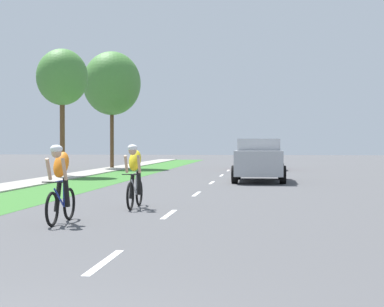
{
  "coord_description": "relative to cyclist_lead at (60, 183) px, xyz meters",
  "views": [
    {
      "loc": [
        2.16,
        -3.68,
        1.61
      ],
      "look_at": [
        -0.94,
        22.29,
        1.17
      ],
      "focal_mm": 57.48,
      "sensor_mm": 36.0,
      "label": 1
    }
  ],
  "objects": [
    {
      "name": "street_tree_near",
      "position": [
        -5.7,
        16.93,
        3.96
      ],
      "size": [
        2.48,
        2.48,
        6.18
      ],
      "color": "brown",
      "rests_on": "ground_plane"
    },
    {
      "name": "cyclist_trailing",
      "position": [
        0.86,
        3.04,
        0.0
      ],
      "size": [
        0.42,
        1.72,
        1.58
      ],
      "color": "black",
      "rests_on": "ground_plane"
    },
    {
      "name": "cyclist_lead",
      "position": [
        0.0,
        0.0,
        0.0
      ],
      "size": [
        0.42,
        1.72,
        1.58
      ],
      "color": "black",
      "rests_on": "ground_plane"
    },
    {
      "name": "suv_silver",
      "position": [
        3.82,
        14.08,
        0.14
      ],
      "size": [
        2.15,
        4.7,
        1.79
      ],
      "color": "#A5A8AD",
      "rests_on": "ground_plane"
    },
    {
      "name": "pickup_maroon",
      "position": [
        3.89,
        25.89,
        0.02
      ],
      "size": [
        2.22,
        5.1,
        1.64
      ],
      "color": "maroon",
      "rests_on": "ground_plane"
    },
    {
      "name": "street_tree_far",
      "position": [
        -5.61,
        26.26,
        4.58
      ],
      "size": [
        3.66,
        3.66,
        7.42
      ],
      "color": "brown",
      "rests_on": "ground_plane"
    },
    {
      "name": "ground_plane",
      "position": [
        1.92,
        11.81,
        -0.81
      ],
      "size": [
        120.0,
        120.0,
        0.0
      ],
      "primitive_type": "plane",
      "color": "#4C4C4F"
    },
    {
      "name": "sidewalk_concrete",
      "position": [
        -5.25,
        11.81,
        -0.81
      ],
      "size": [
        1.69,
        70.0,
        0.1
      ],
      "primitive_type": "cube",
      "color": "#9E998E",
      "rests_on": "ground_plane"
    },
    {
      "name": "lane_markings_center",
      "position": [
        1.92,
        15.81,
        -0.81
      ],
      "size": [
        0.12,
        52.2,
        0.01
      ],
      "color": "white",
      "rests_on": "ground_plane"
    },
    {
      "name": "grass_verge",
      "position": [
        -3.08,
        11.81,
        -0.81
      ],
      "size": [
        2.65,
        70.0,
        0.01
      ],
      "primitive_type": "cube",
      "color": "#38722D",
      "rests_on": "ground_plane"
    }
  ]
}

